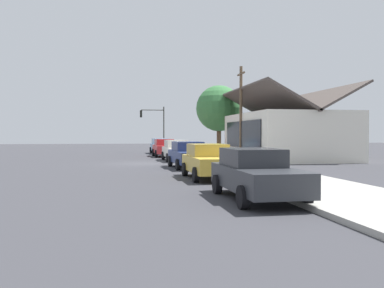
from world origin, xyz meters
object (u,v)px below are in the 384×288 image
object	(u,v)px
shade_tree	(219,109)
fire_hydrant_red	(234,165)
car_ivory	(177,150)
utility_pole_wooden	(241,111)
traffic_light_main	(155,122)
car_skyblue	(160,146)
car_cherry	(164,148)
car_navy	(189,154)
car_charcoal	(256,173)
car_mustard	(209,161)

from	to	relation	value
shade_tree	fire_hydrant_red	xyz separation A→B (m)	(19.78, -4.07, -4.08)
car_ivory	utility_pole_wooden	bearing A→B (deg)	96.01
traffic_light_main	fire_hydrant_red	xyz separation A→B (m)	(27.30, 1.66, -2.99)
car_skyblue	car_cherry	size ratio (longest dim) A/B	1.01
car_navy	car_charcoal	xyz separation A→B (m)	(12.31, 0.07, 0.00)
car_mustard	car_navy	bearing A→B (deg)	178.70
shade_tree	traffic_light_main	xyz separation A→B (m)	(-7.52, -5.73, -1.09)
car_cherry	utility_pole_wooden	distance (m)	8.48
car_ivory	shade_tree	xyz separation A→B (m)	(-8.31, 5.39, 3.76)
shade_tree	car_ivory	bearing A→B (deg)	-32.95
car_cherry	shade_tree	bearing A→B (deg)	110.32
car_charcoal	car_mustard	bearing A→B (deg)	-178.80
car_cherry	car_ivory	xyz separation A→B (m)	(6.18, 0.26, -0.00)
car_ivory	car_mustard	bearing A→B (deg)	-1.77
car_navy	car_cherry	bearing A→B (deg)	178.31
shade_tree	fire_hydrant_red	world-z (taller)	shade_tree
car_cherry	car_ivory	distance (m)	6.19
car_cherry	utility_pole_wooden	size ratio (longest dim) A/B	0.62
car_cherry	shade_tree	distance (m)	7.11
utility_pole_wooden	fire_hydrant_red	xyz separation A→B (m)	(12.08, -4.00, -3.43)
car_navy	fire_hydrant_red	size ratio (longest dim) A/B	6.63
car_skyblue	car_charcoal	distance (m)	31.01
car_cherry	car_ivory	size ratio (longest dim) A/B	0.99
car_cherry	fire_hydrant_red	distance (m)	17.72
traffic_light_main	car_mustard	bearing A→B (deg)	0.14
car_cherry	fire_hydrant_red	world-z (taller)	car_cherry
car_mustard	traffic_light_main	size ratio (longest dim) A/B	0.86
car_charcoal	shade_tree	bearing A→B (deg)	168.56
utility_pole_wooden	car_charcoal	bearing A→B (deg)	-15.47
car_charcoal	car_navy	bearing A→B (deg)	-179.73
car_skyblue	utility_pole_wooden	distance (m)	12.91
car_skyblue	traffic_light_main	world-z (taller)	traffic_light_main
car_cherry	traffic_light_main	world-z (taller)	traffic_light_main
car_mustard	utility_pole_wooden	distance (m)	14.89
car_cherry	car_mustard	bearing A→B (deg)	-0.38
car_ivory	car_navy	xyz separation A→B (m)	(6.78, -0.20, 0.00)
car_mustard	utility_pole_wooden	xyz separation A→B (m)	(-13.44, 5.59, 3.11)
car_skyblue	car_navy	distance (m)	18.70
car_skyblue	car_ivory	world-z (taller)	same
car_skyblue	car_navy	bearing A→B (deg)	-1.34
car_mustard	utility_pole_wooden	size ratio (longest dim) A/B	0.60
shade_tree	car_mustard	bearing A→B (deg)	-14.98
car_cherry	utility_pole_wooden	xyz separation A→B (m)	(5.57, 5.58, 3.11)
car_ivory	car_skyblue	bearing A→B (deg)	179.73
car_ivory	car_charcoal	bearing A→B (deg)	-0.97
car_skyblue	car_mustard	size ratio (longest dim) A/B	1.05
car_skyblue	traffic_light_main	size ratio (longest dim) A/B	0.91
car_skyblue	car_charcoal	world-z (taller)	same
car_skyblue	shade_tree	xyz separation A→B (m)	(3.61, 5.45, 3.76)
car_skyblue	car_cherry	bearing A→B (deg)	-2.87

